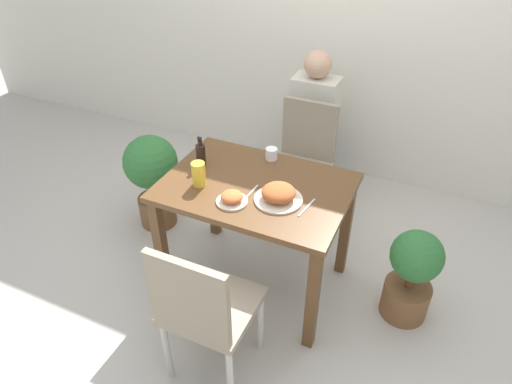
% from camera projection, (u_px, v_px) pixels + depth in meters
% --- Properties ---
extents(ground_plane, '(16.00, 16.00, 0.00)m').
position_uv_depth(ground_plane, '(256.00, 280.00, 3.00)').
color(ground_plane, '#B7B2A8').
extents(wall_back, '(8.00, 0.05, 2.60)m').
position_uv_depth(wall_back, '(343.00, 17.00, 3.41)').
color(wall_back, beige).
rests_on(wall_back, ground_plane).
extents(dining_table, '(1.05, 0.74, 0.76)m').
position_uv_depth(dining_table, '(256.00, 202.00, 2.63)').
color(dining_table, brown).
rests_on(dining_table, ground_plane).
extents(chair_near, '(0.42, 0.42, 0.91)m').
position_uv_depth(chair_near, '(204.00, 308.00, 2.15)').
color(chair_near, gray).
rests_on(chair_near, ground_plane).
extents(chair_far, '(0.42, 0.42, 0.91)m').
position_uv_depth(chair_far, '(303.00, 158.00, 3.26)').
color(chair_far, gray).
rests_on(chair_far, ground_plane).
extents(food_plate, '(0.26, 0.26, 0.09)m').
position_uv_depth(food_plate, '(278.00, 194.00, 2.42)').
color(food_plate, beige).
rests_on(food_plate, dining_table).
extents(side_plate, '(0.17, 0.17, 0.06)m').
position_uv_depth(side_plate, '(232.00, 198.00, 2.41)').
color(side_plate, beige).
rests_on(side_plate, dining_table).
extents(drink_cup, '(0.07, 0.07, 0.07)m').
position_uv_depth(drink_cup, '(271.00, 154.00, 2.77)').
color(drink_cup, white).
rests_on(drink_cup, dining_table).
extents(juice_glass, '(0.08, 0.08, 0.14)m').
position_uv_depth(juice_glass, '(199.00, 174.00, 2.52)').
color(juice_glass, gold).
rests_on(juice_glass, dining_table).
extents(sauce_bottle, '(0.06, 0.06, 0.19)m').
position_uv_depth(sauce_bottle, '(201.00, 153.00, 2.70)').
color(sauce_bottle, black).
rests_on(sauce_bottle, dining_table).
extents(fork_utensil, '(0.02, 0.16, 0.00)m').
position_uv_depth(fork_utensil, '(251.00, 193.00, 2.49)').
color(fork_utensil, silver).
rests_on(fork_utensil, dining_table).
extents(spoon_utensil, '(0.04, 0.18, 0.00)m').
position_uv_depth(spoon_utensil, '(307.00, 207.00, 2.38)').
color(spoon_utensil, silver).
rests_on(spoon_utensil, dining_table).
extents(potted_plant_left, '(0.38, 0.38, 0.72)m').
position_uv_depth(potted_plant_left, '(152.00, 174.00, 3.24)').
color(potted_plant_left, brown).
rests_on(potted_plant_left, ground_plane).
extents(potted_plant_right, '(0.30, 0.30, 0.61)m').
position_uv_depth(potted_plant_right, '(412.00, 274.00, 2.60)').
color(potted_plant_right, brown).
rests_on(potted_plant_right, ground_plane).
extents(person_figure, '(0.34, 0.22, 1.17)m').
position_uv_depth(person_figure, '(313.00, 126.00, 3.53)').
color(person_figure, '#2D3347').
rests_on(person_figure, ground_plane).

